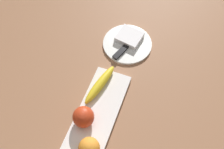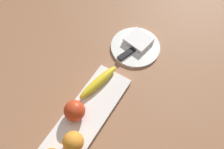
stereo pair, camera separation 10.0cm
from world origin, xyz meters
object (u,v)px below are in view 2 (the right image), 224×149
(banana, at_px, (98,82))
(orange_near_banana, at_px, (73,142))
(folded_napkin, at_px, (139,40))
(fruit_tray, at_px, (84,119))
(apple, at_px, (75,111))
(dinner_plate, at_px, (135,47))
(knife, at_px, (129,52))

(banana, bearing_deg, orange_near_banana, -153.65)
(banana, bearing_deg, folded_napkin, 6.18)
(fruit_tray, height_order, orange_near_banana, orange_near_banana)
(banana, relative_size, folded_napkin, 1.86)
(apple, bearing_deg, orange_near_banana, -146.65)
(fruit_tray, height_order, apple, apple)
(dinner_plate, relative_size, knife, 1.25)
(banana, bearing_deg, fruit_tray, -155.17)
(apple, bearing_deg, fruit_tray, -78.73)
(banana, xyz_separation_m, knife, (0.21, -0.03, -0.02))
(banana, relative_size, orange_near_banana, 2.68)
(orange_near_banana, bearing_deg, banana, 13.70)
(folded_napkin, bearing_deg, orange_near_banana, -176.90)
(fruit_tray, xyz_separation_m, folded_napkin, (0.43, 0.00, 0.01))
(fruit_tray, xyz_separation_m, orange_near_banana, (-0.10, -0.03, 0.05))
(folded_napkin, bearing_deg, dinner_plate, 180.00)
(fruit_tray, height_order, folded_napkin, folded_napkin)
(fruit_tray, bearing_deg, orange_near_banana, -164.11)
(fruit_tray, relative_size, folded_napkin, 4.35)
(folded_napkin, distance_m, knife, 0.07)
(apple, height_order, banana, apple)
(fruit_tray, relative_size, apple, 5.87)
(banana, bearing_deg, knife, 5.46)
(orange_near_banana, height_order, dinner_plate, orange_near_banana)
(banana, height_order, dinner_plate, banana)
(knife, bearing_deg, banana, -167.80)
(apple, xyz_separation_m, banana, (0.15, -0.00, -0.02))
(apple, height_order, dinner_plate, apple)
(apple, height_order, folded_napkin, apple)
(dinner_plate, xyz_separation_m, folded_napkin, (0.03, -0.00, 0.02))
(banana, xyz_separation_m, orange_near_banana, (-0.25, -0.06, 0.02))
(orange_near_banana, bearing_deg, fruit_tray, 15.89)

